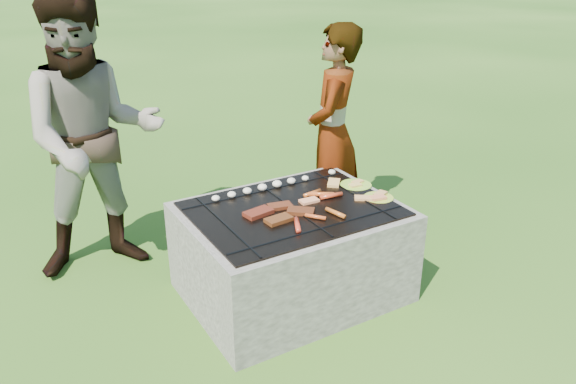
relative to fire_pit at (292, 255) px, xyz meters
name	(u,v)px	position (x,y,z in m)	size (l,w,h in m)	color
lawn	(292,292)	(0.00, 0.00, -0.28)	(60.00, 60.00, 0.00)	#224B12
fire_pit	(292,255)	(0.00, 0.00, 0.00)	(1.30, 1.00, 0.62)	#A49D91
mushrooms	(269,186)	(0.02, 0.33, 0.35)	(0.94, 0.06, 0.04)	#F1E9CC
pork_slabs	(278,213)	(-0.12, -0.04, 0.34)	(0.41, 0.27, 0.03)	maroon
sausages	(319,205)	(0.15, -0.08, 0.34)	(0.53, 0.44, 0.03)	#D25C22
bread_on_grate	(334,192)	(0.35, 0.06, 0.34)	(0.45, 0.43, 0.02)	#F0BF7B
plate_far	(356,185)	(0.56, 0.10, 0.33)	(0.22, 0.22, 0.03)	yellow
plate_near	(379,197)	(0.56, -0.14, 0.33)	(0.21, 0.21, 0.03)	gold
cook	(333,133)	(0.73, 0.62, 0.52)	(0.59, 0.39, 1.61)	#A19786
bystander	(94,138)	(-0.93, 0.96, 0.66)	(0.92, 0.71, 1.89)	#A79C8B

